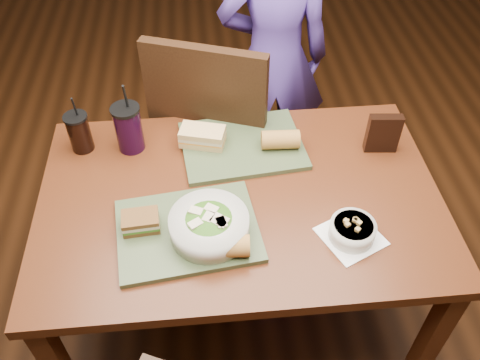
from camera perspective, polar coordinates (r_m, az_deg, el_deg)
name	(u,v)px	position (r m, az deg, el deg)	size (l,w,h in m)	color
ground	(240,313)	(2.25, 0.00, -14.74)	(6.00, 6.00, 0.00)	#381C0B
dining_table	(240,213)	(1.71, 0.00, -3.76)	(1.30, 0.85, 0.75)	#4C220F
chair_far	(207,133)	(2.13, -3.71, 5.31)	(0.59, 0.60, 1.06)	black
diner	(274,59)	(2.38, 3.81, 13.40)	(0.51, 0.33, 1.39)	#503593
tray_near	(188,231)	(1.55, -5.87, -5.66)	(0.42, 0.32, 0.02)	#3B482B
tray_far	(242,145)	(1.80, 0.26, 3.91)	(0.42, 0.32, 0.02)	#3B482B
salad_bowl	(209,224)	(1.49, -3.49, -5.00)	(0.24, 0.24, 0.08)	silver
soup_bowl	(352,230)	(1.55, 12.50, -5.54)	(0.22, 0.22, 0.07)	white
sandwich_near	(141,222)	(1.54, -11.09, -4.62)	(0.11, 0.08, 0.05)	#593819
sandwich_far	(203,136)	(1.78, -4.23, 4.91)	(0.17, 0.12, 0.06)	tan
baguette_near	(227,246)	(1.45, -1.47, -7.44)	(0.06, 0.06, 0.13)	#AD7533
baguette_far	(280,140)	(1.77, 4.55, 4.54)	(0.07, 0.07, 0.13)	#AD7533
cup_cola	(79,132)	(1.84, -17.59, 5.13)	(0.08, 0.08, 0.22)	black
cup_berry	(129,128)	(1.79, -12.41, 5.74)	(0.10, 0.10, 0.27)	black
chip_bag	(383,133)	(1.82, 15.76, 5.05)	(0.11, 0.03, 0.15)	black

